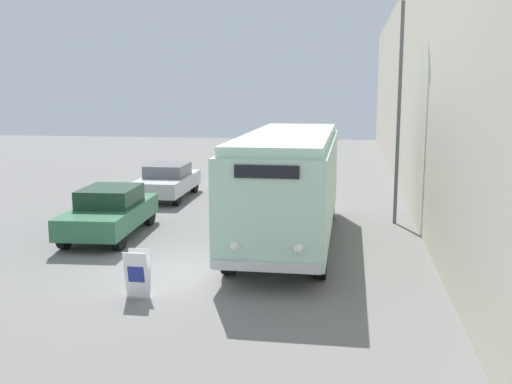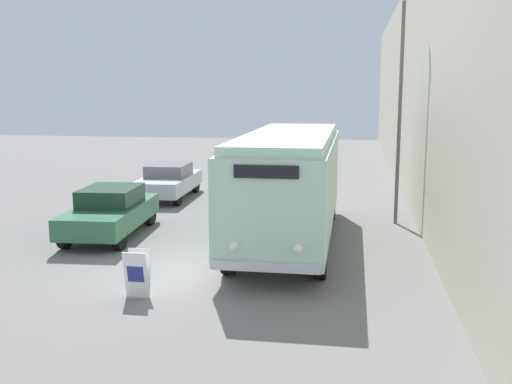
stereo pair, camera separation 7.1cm
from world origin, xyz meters
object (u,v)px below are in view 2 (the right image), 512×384
at_px(parked_car_mid, 168,181).
at_px(sign_board, 137,275).
at_px(parked_car_near, 110,211).
at_px(vintage_bus, 289,181).
at_px(streetlamp, 401,79).

bearing_deg(parked_car_mid, sign_board, -77.26).
height_order(sign_board, parked_car_near, parked_car_near).
distance_m(vintage_bus, streetlamp, 5.38).
relative_size(sign_board, parked_car_mid, 0.24).
relative_size(vintage_bus, streetlamp, 1.25).
bearing_deg(parked_car_mid, parked_car_near, -89.82).
bearing_deg(sign_board, parked_car_near, 118.18).
relative_size(parked_car_near, parked_car_mid, 1.05).
relative_size(streetlamp, parked_car_near, 1.63).
xyz_separation_m(vintage_bus, streetlamp, (3.27, 3.09, 2.95)).
bearing_deg(parked_car_near, parked_car_mid, 87.99).
height_order(streetlamp, parked_car_mid, streetlamp).
bearing_deg(streetlamp, sign_board, -125.83).
distance_m(streetlamp, parked_car_near, 10.15).
relative_size(sign_board, parked_car_near, 0.22).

